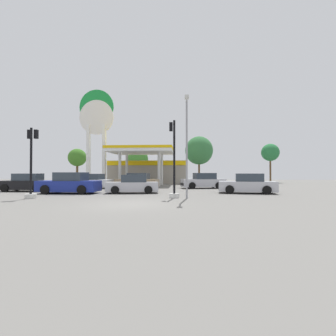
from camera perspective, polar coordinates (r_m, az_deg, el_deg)
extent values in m
plane|color=slate|center=(13.24, -8.86, -8.10)|extent=(90.00, 90.00, 0.00)
cube|color=gray|center=(37.22, -4.31, -0.99)|extent=(10.97, 5.33, 3.26)
cube|color=#EAB70C|center=(34.56, -4.96, 1.13)|extent=(10.97, 0.12, 0.60)
cube|color=white|center=(31.28, -5.92, 3.71)|extent=(7.66, 6.32, 0.35)
cube|color=#EAB70C|center=(31.31, -5.92, 4.31)|extent=(7.76, 6.42, 0.30)
cylinder|color=silver|center=(29.97, -10.83, -0.25)|extent=(0.32, 0.32, 4.02)
cylinder|color=silver|center=(29.14, -2.06, -0.25)|extent=(0.32, 0.32, 4.02)
cylinder|color=silver|center=(33.34, -9.31, -0.33)|extent=(0.32, 0.32, 4.02)
cylinder|color=silver|center=(32.59, -1.42, -0.33)|extent=(0.32, 0.32, 4.02)
cube|color=#4C4C51|center=(31.19, -5.93, -2.98)|extent=(0.90, 0.60, 1.10)
cube|color=white|center=(35.03, -17.55, 2.86)|extent=(0.40, 0.56, 7.91)
cube|color=white|center=(34.31, -14.23, 2.92)|extent=(0.40, 0.56, 7.91)
cylinder|color=white|center=(35.34, -15.87, 10.98)|extent=(4.57, 0.22, 4.57)
cylinder|color=#198C38|center=(35.67, -15.85, 13.13)|extent=(4.57, 0.22, 4.57)
cube|color=white|center=(35.54, -15.83, 12.05)|extent=(4.21, 0.08, 0.82)
cylinder|color=black|center=(19.84, 13.77, -4.75)|extent=(0.68, 0.32, 0.66)
cylinder|color=black|center=(21.61, 13.66, -4.44)|extent=(0.68, 0.32, 0.66)
cylinder|color=black|center=(20.09, 21.44, -4.66)|extent=(0.68, 0.32, 0.66)
cylinder|color=black|center=(21.83, 20.71, -4.36)|extent=(0.68, 0.32, 0.66)
cube|color=#B2B2BA|center=(20.79, 17.41, -3.96)|extent=(4.53, 2.42, 0.78)
cube|color=#2D3842|center=(20.77, 17.82, -2.09)|extent=(2.27, 1.89, 0.66)
cube|color=black|center=(20.72, 11.55, -4.31)|extent=(0.37, 1.72, 0.25)
cylinder|color=black|center=(24.99, 5.48, -3.97)|extent=(0.70, 0.36, 0.67)
cylinder|color=black|center=(26.73, 4.58, -3.78)|extent=(0.70, 0.36, 0.67)
cylinder|color=black|center=(25.76, 11.37, -3.87)|extent=(0.70, 0.36, 0.67)
cylinder|color=black|center=(27.46, 10.12, -3.69)|extent=(0.70, 0.36, 0.67)
cube|color=#B2B2BA|center=(26.19, 7.91, -3.35)|extent=(4.66, 2.71, 0.79)
cube|color=#2D3842|center=(26.22, 8.23, -1.85)|extent=(2.38, 2.02, 0.67)
cube|color=black|center=(25.69, 3.29, -3.66)|extent=(0.49, 1.73, 0.25)
cylinder|color=black|center=(25.91, -10.41, -3.86)|extent=(0.68, 0.30, 0.66)
cylinder|color=black|center=(27.58, -9.12, -3.69)|extent=(0.68, 0.30, 0.66)
cylinder|color=black|center=(25.10, -4.65, -3.97)|extent=(0.68, 0.30, 0.66)
cylinder|color=black|center=(26.82, -3.69, -3.78)|extent=(0.68, 0.30, 0.66)
cube|color=#8C7556|center=(26.31, -6.99, -3.36)|extent=(4.49, 2.26, 0.78)
cube|color=#2D3842|center=(26.24, -6.67, -1.88)|extent=(2.22, 1.82, 0.66)
cube|color=black|center=(27.01, -11.31, -3.52)|extent=(0.31, 1.73, 0.25)
cylinder|color=black|center=(27.00, -20.20, -3.73)|extent=(0.65, 0.29, 0.63)
cylinder|color=black|center=(28.48, -18.45, -3.59)|extent=(0.65, 0.29, 0.63)
cylinder|color=black|center=(25.78, -15.26, -3.89)|extent=(0.65, 0.29, 0.63)
cylinder|color=black|center=(27.33, -13.71, -3.73)|extent=(0.65, 0.29, 0.63)
cube|color=silver|center=(27.11, -16.93, -3.30)|extent=(4.32, 2.20, 0.75)
cube|color=#2D3842|center=(27.02, -16.65, -1.92)|extent=(2.14, 1.76, 0.63)
cube|color=black|center=(28.11, -20.63, -3.41)|extent=(0.30, 1.66, 0.24)
cylinder|color=black|center=(25.11, -32.99, -3.82)|extent=(0.67, 0.28, 0.65)
cylinder|color=black|center=(26.61, -30.98, -3.67)|extent=(0.67, 0.28, 0.65)
cylinder|color=black|center=(23.81, -27.57, -4.04)|extent=(0.67, 0.28, 0.65)
cylinder|color=black|center=(25.39, -25.78, -3.85)|extent=(0.67, 0.28, 0.65)
cube|color=black|center=(25.19, -29.36, -3.36)|extent=(4.41, 2.14, 0.77)
cube|color=#2D3842|center=(25.10, -29.04, -1.84)|extent=(2.16, 1.75, 0.65)
cube|color=black|center=(26.26, -33.40, -3.47)|extent=(0.26, 1.71, 0.24)
cylinder|color=black|center=(21.01, -26.03, -4.41)|extent=(0.70, 0.25, 0.70)
cylinder|color=black|center=(22.64, -23.61, -4.17)|extent=(0.70, 0.25, 0.70)
cylinder|color=black|center=(19.73, -18.91, -4.69)|extent=(0.70, 0.25, 0.70)
cylinder|color=black|center=(21.45, -16.92, -4.40)|extent=(0.70, 0.25, 0.70)
cube|color=navy|center=(21.15, -21.42, -3.80)|extent=(4.58, 1.96, 0.83)
cube|color=#2D3842|center=(21.06, -21.01, -1.87)|extent=(2.19, 1.72, 0.70)
cube|color=black|center=(22.23, -26.63, -3.93)|extent=(0.15, 1.82, 0.26)
cylinder|color=black|center=(19.49, -11.88, -4.88)|extent=(0.64, 0.30, 0.62)
cylinder|color=black|center=(21.12, -11.29, -4.58)|extent=(0.64, 0.30, 0.62)
cylinder|color=black|center=(19.32, -4.47, -4.94)|extent=(0.64, 0.30, 0.62)
cylinder|color=black|center=(20.97, -4.46, -4.62)|extent=(0.64, 0.30, 0.62)
cube|color=#B2B2BA|center=(20.17, -8.03, -4.19)|extent=(4.24, 2.25, 0.73)
cube|color=#2D3842|center=(20.14, -7.62, -2.39)|extent=(2.12, 1.76, 0.62)
cube|color=black|center=(20.40, -13.61, -4.43)|extent=(0.35, 1.61, 0.23)
cylinder|color=silver|center=(18.10, -28.61, -5.61)|extent=(0.69, 0.69, 0.28)
cylinder|color=black|center=(18.05, -28.55, 1.45)|extent=(0.14, 0.14, 4.17)
cube|color=black|center=(18.45, -28.82, 6.70)|extent=(0.21, 0.20, 0.57)
sphere|color=red|center=(18.58, -28.61, 7.20)|extent=(0.15, 0.15, 0.15)
sphere|color=#D89E0C|center=(18.56, -28.62, 6.65)|extent=(0.15, 0.15, 0.15)
sphere|color=green|center=(18.53, -28.62, 6.10)|extent=(0.15, 0.15, 0.15)
cube|color=black|center=(18.22, -27.65, 6.78)|extent=(0.21, 0.20, 0.57)
sphere|color=red|center=(18.35, -27.44, 7.30)|extent=(0.15, 0.15, 0.15)
sphere|color=#D89E0C|center=(18.32, -27.45, 6.74)|extent=(0.15, 0.15, 0.15)
sphere|color=green|center=(18.30, -27.45, 6.18)|extent=(0.15, 0.15, 0.15)
cylinder|color=silver|center=(16.26, 1.43, -6.27)|extent=(0.65, 0.65, 0.29)
cylinder|color=black|center=(16.22, 1.42, 2.55)|extent=(0.14, 0.14, 4.71)
cube|color=black|center=(16.62, 0.68, 9.30)|extent=(0.21, 0.20, 0.57)
sphere|color=red|center=(16.78, 0.70, 9.83)|extent=(0.15, 0.15, 0.15)
sphere|color=#D89E0C|center=(16.74, 0.70, 9.22)|extent=(0.15, 0.15, 0.15)
sphere|color=green|center=(16.71, 0.70, 8.62)|extent=(0.15, 0.15, 0.15)
cylinder|color=brown|center=(46.11, -19.85, -1.07)|extent=(0.37, 0.37, 3.03)
ellipsoid|color=#3C7124|center=(46.18, -19.83, 2.25)|extent=(3.09, 3.09, 3.02)
cylinder|color=brown|center=(42.37, -6.85, -1.48)|extent=(0.37, 0.37, 2.53)
ellipsoid|color=#367029|center=(42.42, -6.84, 1.97)|extent=(3.44, 3.44, 3.51)
cylinder|color=brown|center=(43.58, 7.04, -0.75)|extent=(0.32, 0.32, 3.61)
ellipsoid|color=#326E3A|center=(43.74, 7.03, 3.95)|extent=(4.75, 4.75, 4.84)
cylinder|color=brown|center=(43.73, 22.14, -0.57)|extent=(0.27, 0.27, 3.79)
ellipsoid|color=#27723B|center=(43.85, 22.11, 3.29)|extent=(2.81, 2.81, 2.77)
cylinder|color=gray|center=(15.91, 4.26, 4.24)|extent=(0.12, 0.12, 6.18)
cylinder|color=gray|center=(15.88, 4.25, 15.25)|extent=(0.09, 1.20, 0.09)
cube|color=beige|center=(15.29, 4.27, 15.70)|extent=(0.24, 0.44, 0.16)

